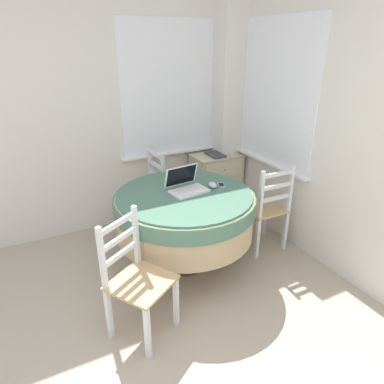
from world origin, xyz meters
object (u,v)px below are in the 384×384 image
at_px(dining_chair_camera_near, 136,280).
at_px(corner_cabinet, 216,183).
at_px(dining_chair_near_back_window, 147,192).
at_px(computer_mouse, 213,185).
at_px(laptop, 186,186).
at_px(dining_chair_near_right_window, 266,209).
at_px(book_on_cabinet, 215,155).
at_px(cell_phone, 221,185).
at_px(round_dining_table, 185,211).

relative_size(dining_chair_camera_near, corner_cabinet, 1.25).
bearing_deg(dining_chair_near_back_window, dining_chair_camera_near, -112.98).
xyz_separation_m(computer_mouse, dining_chair_near_back_window, (-0.33, 0.86, -0.34)).
height_order(laptop, corner_cabinet, laptop).
height_order(laptop, dining_chair_camera_near, laptop).
bearing_deg(dining_chair_near_right_window, dining_chair_near_back_window, 134.05).
distance_m(dining_chair_near_back_window, dining_chair_camera_near, 1.53).
bearing_deg(corner_cabinet, computer_mouse, -122.95).
distance_m(laptop, dining_chair_camera_near, 0.98).
bearing_deg(book_on_cabinet, corner_cabinet, 42.29).
relative_size(cell_phone, dining_chair_camera_near, 0.13).
distance_m(round_dining_table, dining_chair_camera_near, 0.86).
height_order(laptop, book_on_cabinet, laptop).
xyz_separation_m(dining_chair_near_right_window, dining_chair_camera_near, (-1.50, -0.47, 0.00)).
distance_m(computer_mouse, book_on_cabinet, 1.03).
relative_size(laptop, computer_mouse, 3.48).
distance_m(computer_mouse, cell_phone, 0.10).
xyz_separation_m(round_dining_table, dining_chair_near_back_window, (-0.05, 0.85, -0.14)).
distance_m(round_dining_table, computer_mouse, 0.34).
height_order(laptop, dining_chair_near_right_window, laptop).
bearing_deg(dining_chair_near_back_window, computer_mouse, -69.00).
relative_size(dining_chair_near_back_window, dining_chair_camera_near, 1.00).
distance_m(computer_mouse, dining_chair_camera_near, 1.13).
distance_m(dining_chair_near_right_window, corner_cabinet, 0.99).
bearing_deg(cell_phone, dining_chair_near_back_window, 116.62).
bearing_deg(dining_chair_camera_near, round_dining_table, 40.50).
bearing_deg(dining_chair_camera_near, cell_phone, 28.45).
bearing_deg(laptop, cell_phone, -8.24).
relative_size(dining_chair_near_right_window, dining_chair_camera_near, 1.00).
height_order(round_dining_table, dining_chair_camera_near, dining_chair_camera_near).
bearing_deg(dining_chair_camera_near, book_on_cabinet, 43.93).
distance_m(dining_chair_near_back_window, corner_cabinet, 0.92).
bearing_deg(computer_mouse, book_on_cabinet, 57.85).
bearing_deg(cell_phone, dining_chair_camera_near, -151.55).
bearing_deg(corner_cabinet, book_on_cabinet, -137.71).
relative_size(computer_mouse, cell_phone, 0.86).
bearing_deg(cell_phone, computer_mouse, -176.16).
distance_m(round_dining_table, dining_chair_near_right_window, 0.87).
bearing_deg(laptop, round_dining_table, -129.32).
bearing_deg(round_dining_table, dining_chair_camera_near, -139.50).
distance_m(dining_chair_near_right_window, dining_chair_camera_near, 1.57).
distance_m(round_dining_table, laptop, 0.23).
xyz_separation_m(cell_phone, dining_chair_near_right_window, (0.48, -0.08, -0.32)).
relative_size(computer_mouse, dining_chair_near_right_window, 0.11).
relative_size(cell_phone, dining_chair_near_back_window, 0.13).
relative_size(dining_chair_near_back_window, corner_cabinet, 1.25).
bearing_deg(laptop, computer_mouse, -13.05).
relative_size(cell_phone, book_on_cabinet, 0.46).
xyz_separation_m(cell_phone, dining_chair_camera_near, (-1.02, -0.55, -0.32)).
bearing_deg(corner_cabinet, laptop, -134.08).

